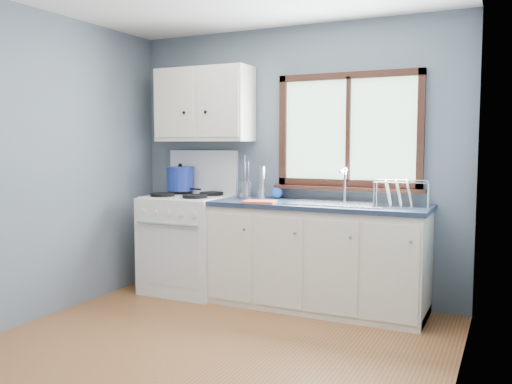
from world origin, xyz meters
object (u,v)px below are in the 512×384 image
at_px(gas_range, 188,241).
at_px(thermos, 261,183).
at_px(sink, 338,211).
at_px(dish_rack, 400,199).
at_px(base_cabinets, 317,261).
at_px(skillet, 180,188).
at_px(utensil_crock, 246,189).
at_px(stockpot, 180,178).

relative_size(gas_range, thermos, 4.52).
relative_size(sink, dish_rack, 1.76).
xyz_separation_m(base_cabinets, thermos, (-0.57, 0.08, 0.66)).
bearing_deg(dish_rack, gas_range, 171.86).
distance_m(base_cabinets, skillet, 1.59).
distance_m(utensil_crock, dish_rack, 1.46).
xyz_separation_m(sink, dish_rack, (0.51, 0.01, 0.12)).
bearing_deg(thermos, dish_rack, -2.95).
bearing_deg(sink, skillet, 175.99).
height_order(stockpot, dish_rack, stockpot).
bearing_deg(thermos, utensil_crock, 159.21).
bearing_deg(skillet, utensil_crock, 5.56).
xyz_separation_m(skillet, stockpot, (-0.01, 0.01, 0.10)).
distance_m(skillet, stockpot, 0.10).
height_order(base_cabinets, utensil_crock, utensil_crock).
distance_m(stockpot, utensil_crock, 0.72).
xyz_separation_m(stockpot, dish_rack, (2.17, -0.11, -0.10)).
distance_m(thermos, dish_rack, 1.27).
bearing_deg(utensil_crock, stockpot, -178.08).
height_order(gas_range, utensil_crock, gas_range).
height_order(gas_range, dish_rack, gas_range).
bearing_deg(base_cabinets, gas_range, -179.18).
bearing_deg(utensil_crock, base_cabinets, -11.11).
height_order(sink, stockpot, stockpot).
bearing_deg(sink, gas_range, -179.29).
bearing_deg(stockpot, base_cabinets, -4.84).
distance_m(base_cabinets, stockpot, 1.63).
bearing_deg(stockpot, thermos, -3.08).
xyz_separation_m(skillet, utensil_crock, (0.71, 0.03, 0.02)).
relative_size(base_cabinets, stockpot, 5.88).
xyz_separation_m(gas_range, stockpot, (-0.18, 0.14, 0.59)).
bearing_deg(utensil_crock, dish_rack, -5.43).
xyz_separation_m(base_cabinets, utensil_crock, (-0.76, 0.15, 0.59)).
bearing_deg(gas_range, base_cabinets, 0.82).
xyz_separation_m(stockpot, utensil_crock, (0.72, 0.02, -0.08)).
bearing_deg(utensil_crock, skillet, -177.28).
height_order(gas_range, base_cabinets, gas_range).
distance_m(gas_range, sink, 1.53).
height_order(base_cabinets, stockpot, stockpot).
bearing_deg(skillet, gas_range, -35.51).
relative_size(utensil_crock, dish_rack, 0.82).
bearing_deg(stockpot, utensil_crock, 1.92).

